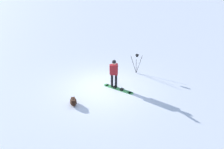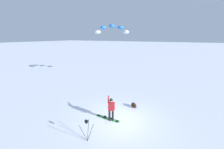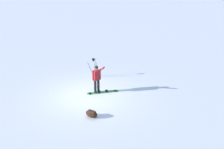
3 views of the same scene
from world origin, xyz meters
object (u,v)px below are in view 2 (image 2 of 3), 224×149
at_px(snowboarder, 111,107).
at_px(gear_bag_large, 134,105).
at_px(traction_kite, 112,29).
at_px(camera_tripod, 87,126).
at_px(snowboard, 108,118).

bearing_deg(snowboarder, gear_bag_large, 164.17).
distance_m(traction_kite, camera_tripod, 12.59).
bearing_deg(gear_bag_large, camera_tripod, -10.82).
relative_size(snowboarder, traction_kite, 0.39).
distance_m(snowboarder, traction_kite, 10.79).
distance_m(snowboard, traction_kite, 11.12).
height_order(snowboarder, gear_bag_large, snowboarder).
bearing_deg(snowboard, traction_kite, -153.35).
xyz_separation_m(snowboard, camera_tripod, (2.37, 0.11, 0.88)).
bearing_deg(snowboarder, traction_kite, -151.78).
xyz_separation_m(snowboarder, gear_bag_large, (-2.48, 0.70, -0.79)).
relative_size(gear_bag_large, camera_tripod, 0.53).
bearing_deg(traction_kite, camera_tripod, 21.81).
height_order(snowboard, traction_kite, traction_kite).
xyz_separation_m(snowboarder, traction_kite, (-8.25, -4.43, 5.37)).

